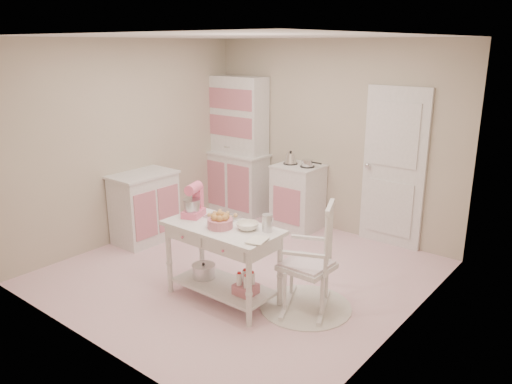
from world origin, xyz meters
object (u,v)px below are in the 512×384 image
Objects in this scene: base_cabinet at (145,207)px; bread_basket at (220,223)px; stand_mixer at (193,201)px; rocking_chair at (307,256)px; work_table at (223,263)px; hutch at (235,145)px; stove at (298,197)px.

base_cabinet is 2.04m from bread_basket.
stand_mixer is (1.47, -0.52, 0.51)m from base_cabinet.
rocking_chair is 0.86m from work_table.
bread_basket is (0.02, -0.05, 0.45)m from work_table.
work_table is at bearing -51.68° from hutch.
rocking_chair is (2.65, -0.16, 0.09)m from base_cabinet.
work_table is (-0.76, -0.38, -0.15)m from rocking_chair.
hutch reaches higher than rocking_chair.
rocking_chair is at bearing 30.24° from bread_basket.
hutch is 3.18m from rocking_chair.
work_table is at bearing -176.95° from rocking_chair.
stove is 2.35m from bread_basket.
stove is at bearing 102.72° from rocking_chair.
rocking_chair is (1.33, -1.81, 0.09)m from stove.
base_cabinet is at bearing -93.84° from hutch.
rocking_chair is 0.92× the size of work_table.
hutch is at bearing 177.61° from stove.
bread_basket is (0.44, -0.07, -0.12)m from stand_mixer.
stove and base_cabinet have the same top height.
stand_mixer is (1.35, -2.23, -0.07)m from hutch.
stand_mixer is (0.15, -2.18, 0.51)m from stove.
work_table is at bearing -22.46° from stand_mixer.
stand_mixer reaches higher than bread_basket.
stove is at bearing 51.52° from base_cabinet.
base_cabinet is 0.77× the size of work_table.
rocking_chair reaches higher than bread_basket.
bread_basket is at bearing -28.77° from stand_mixer.
hutch is 1.33m from stove.
base_cabinet is at bearing 152.92° from rocking_chair.
stove reaches higher than bread_basket.
stove reaches higher than work_table.
work_table is (1.77, -2.25, -0.64)m from hutch.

